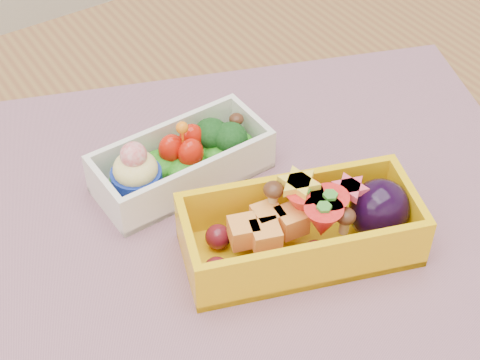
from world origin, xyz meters
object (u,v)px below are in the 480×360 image
table (273,280)px  placemat (236,218)px  bento_yellow (306,227)px  bento_white (181,161)px

table → placemat: 0.11m
placemat → bento_yellow: bento_yellow is taller
bento_white → bento_yellow: bearing=-73.2°
placemat → bento_white: (-0.02, 0.07, 0.02)m
placemat → bento_yellow: 0.07m
bento_yellow → placemat: bearing=132.6°
placemat → bento_white: bento_white is taller
table → bento_white: 0.15m
table → bento_white: size_ratio=7.53×
table → bento_yellow: 0.14m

